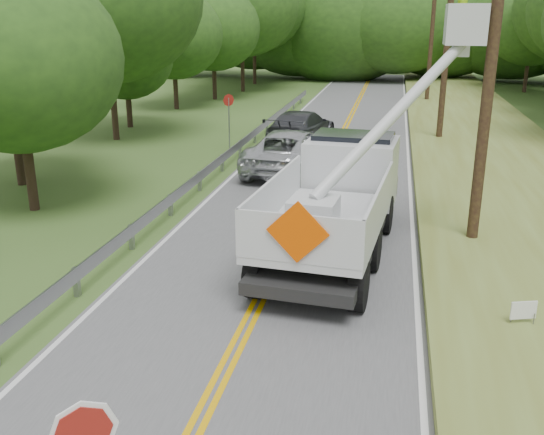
# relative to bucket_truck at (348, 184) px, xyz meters

# --- Properties ---
(ground) EXTENTS (140.00, 140.00, 0.00)m
(ground) POSITION_rel_bucket_truck_xyz_m (-1.58, -8.69, -1.69)
(ground) COLOR #365120
(ground) RESTS_ON ground
(road) EXTENTS (7.20, 96.00, 0.03)m
(road) POSITION_rel_bucket_truck_xyz_m (-1.58, 5.31, -1.68)
(road) COLOR #535456
(road) RESTS_ON ground
(guardrail) EXTENTS (0.18, 48.00, 0.77)m
(guardrail) POSITION_rel_bucket_truck_xyz_m (-5.60, 6.22, -1.13)
(guardrail) COLOR gray
(guardrail) RESTS_ON ground
(utility_poles) EXTENTS (1.60, 43.30, 10.00)m
(utility_poles) POSITION_rel_bucket_truck_xyz_m (3.42, 8.33, 3.58)
(utility_poles) COLOR black
(utility_poles) RESTS_ON ground
(tall_grass_verge) EXTENTS (7.00, 96.00, 0.30)m
(tall_grass_verge) POSITION_rel_bucket_truck_xyz_m (5.52, 5.31, -1.54)
(tall_grass_verge) COLOR olive
(tall_grass_verge) RESTS_ON ground
(treeline_left) EXTENTS (10.76, 56.19, 11.25)m
(treeline_left) POSITION_rel_bucket_truck_xyz_m (-12.25, 23.34, 4.50)
(treeline_left) COLOR #332319
(treeline_left) RESTS_ON ground
(treeline_horizon) EXTENTS (57.32, 15.22, 12.31)m
(treeline_horizon) POSITION_rel_bucket_truck_xyz_m (0.45, 47.44, 3.81)
(treeline_horizon) COLOR #244517
(treeline_horizon) RESTS_ON ground
(bucket_truck) EXTENTS (5.15, 8.05, 7.52)m
(bucket_truck) POSITION_rel_bucket_truck_xyz_m (0.00, 0.00, 0.00)
(bucket_truck) COLOR black
(bucket_truck) RESTS_ON road
(suv_silver) EXTENTS (3.32, 6.39, 1.72)m
(suv_silver) POSITION_rel_bucket_truck_xyz_m (-2.90, 7.83, -0.81)
(suv_silver) COLOR #BBBFC2
(suv_silver) RESTS_ON road
(suv_darkgrey) EXTENTS (3.14, 5.99, 1.66)m
(suv_darkgrey) POSITION_rel_bucket_truck_xyz_m (-3.37, 13.49, -0.84)
(suv_darkgrey) COLOR #37393E
(suv_darkgrey) RESTS_ON road
(stop_sign_permanent) EXTENTS (0.41, 0.43, 2.70)m
(stop_sign_permanent) POSITION_rel_bucket_truck_xyz_m (-6.38, 11.03, 0.12)
(stop_sign_permanent) COLOR gray
(stop_sign_permanent) RESTS_ON ground
(yard_sign) EXTENTS (0.51, 0.19, 0.77)m
(yard_sign) POSITION_rel_bucket_truck_xyz_m (3.83, -4.65, -1.13)
(yard_sign) COLOR white
(yard_sign) RESTS_ON ground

